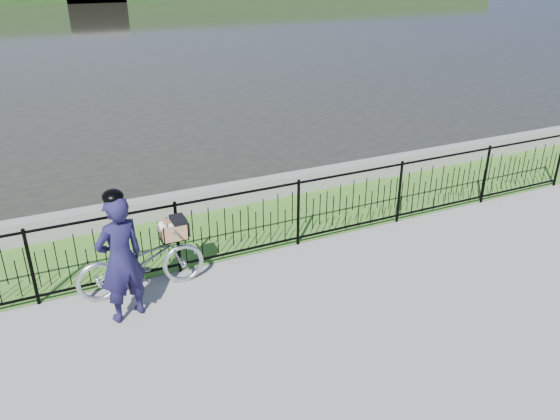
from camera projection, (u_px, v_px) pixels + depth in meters
ground at (286, 310)px, 7.36m from camera, size 120.00×120.00×0.00m
grass_strip at (221, 231)px, 9.49m from camera, size 60.00×2.00×0.01m
water at (58, 33)px, 34.41m from camera, size 120.00×120.00×0.00m
quay_wall at (202, 200)px, 10.22m from camera, size 60.00×0.30×0.40m
fence at (241, 225)px, 8.43m from camera, size 14.00×0.06×1.15m
bicycle_rig at (142, 261)px, 7.61m from camera, size 1.79×0.62×1.05m
cyclist at (120, 258)px, 6.87m from camera, size 0.73×0.59×1.80m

